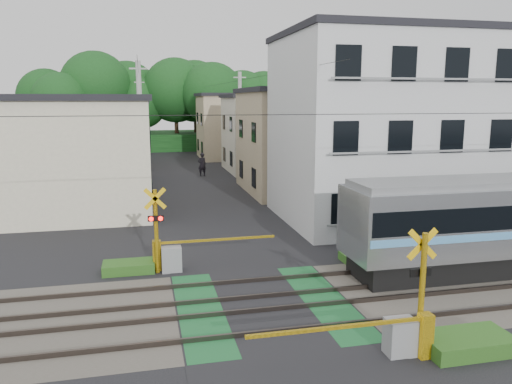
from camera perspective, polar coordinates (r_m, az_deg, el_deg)
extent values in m
plane|color=black|center=(15.32, 0.86, -12.76)|extent=(120.00, 120.00, 0.00)
cube|color=#47423A|center=(15.32, 0.86, -12.76)|extent=(120.00, 6.00, 0.00)
cube|color=black|center=(15.32, 0.86, -12.74)|extent=(5.20, 120.00, 0.00)
cube|color=#145126|center=(15.02, -6.39, -13.30)|extent=(1.30, 6.00, 0.00)
cube|color=#145126|center=(15.84, 7.71, -12.02)|extent=(1.30, 6.00, 0.00)
cube|color=#3F3833|center=(13.62, 2.83, -15.56)|extent=(120.00, 0.08, 0.14)
cube|color=#3F3833|center=(14.85, 1.33, -13.26)|extent=(120.00, 0.08, 0.14)
cube|color=#3F3833|center=(15.74, 0.42, -11.83)|extent=(120.00, 0.08, 0.14)
cube|color=#3F3833|center=(17.01, -0.67, -10.08)|extent=(120.00, 0.08, 0.14)
cube|color=black|center=(18.35, 17.73, -8.38)|extent=(2.16, 1.98, 0.54)
cube|color=black|center=(16.72, 11.07, -2.54)|extent=(0.10, 2.17, 1.40)
cylinder|color=yellow|center=(12.75, 18.41, -10.99)|extent=(0.14, 0.14, 3.00)
cube|color=yellow|center=(12.45, 18.49, -5.68)|extent=(0.77, 0.05, 0.77)
cube|color=yellow|center=(12.45, 18.49, -5.68)|extent=(0.77, 0.05, 0.77)
cube|color=black|center=(12.66, 18.30, -8.73)|extent=(0.55, 0.05, 0.20)
sphere|color=#FF0C07|center=(12.62, 17.53, -8.73)|extent=(0.16, 0.16, 0.16)
sphere|color=#FF0C07|center=(12.78, 18.78, -8.56)|extent=(0.16, 0.16, 0.16)
cube|color=gray|center=(12.92, 16.16, -15.63)|extent=(0.70, 0.50, 0.90)
cube|color=yellow|center=(12.92, 18.74, -15.29)|extent=(0.30, 0.30, 1.10)
cube|color=yellow|center=(11.78, 9.17, -15.04)|extent=(4.20, 0.08, 0.08)
cylinder|color=yellow|center=(17.86, -11.33, -4.46)|extent=(0.14, 0.14, 3.00)
cube|color=yellow|center=(17.50, -11.47, -0.75)|extent=(0.77, 0.05, 0.77)
cube|color=yellow|center=(17.50, -11.47, -0.75)|extent=(0.77, 0.05, 0.77)
cube|color=black|center=(17.65, -11.38, -2.98)|extent=(0.55, 0.05, 0.20)
sphere|color=#FF0C07|center=(17.58, -11.90, -3.04)|extent=(0.16, 0.16, 0.16)
sphere|color=#FF0C07|center=(17.59, -10.86, -3.00)|extent=(0.16, 0.16, 0.16)
cube|color=gray|center=(18.18, -9.63, -7.59)|extent=(0.70, 0.50, 0.90)
cube|color=yellow|center=(18.37, -11.25, -7.13)|extent=(0.30, 0.30, 1.10)
cube|color=yellow|center=(18.42, -4.26, -5.44)|extent=(4.20, 0.08, 0.08)
cube|color=silver|center=(26.07, 14.31, 6.78)|extent=(10.00, 8.00, 9.00)
cube|color=black|center=(26.21, 14.80, 16.97)|extent=(10.20, 8.16, 0.30)
cube|color=black|center=(21.29, 9.98, -1.99)|extent=(1.10, 0.06, 1.40)
cube|color=black|center=(22.35, 15.79, -1.64)|extent=(1.10, 0.06, 1.40)
cube|color=black|center=(23.61, 21.02, -1.31)|extent=(1.10, 0.06, 1.40)
cube|color=black|center=(25.05, 25.69, -1.01)|extent=(1.10, 0.06, 1.40)
cube|color=gray|center=(22.91, 18.73, -3.05)|extent=(9.00, 0.06, 0.08)
cube|color=black|center=(20.86, 10.24, 6.08)|extent=(1.10, 0.06, 1.40)
cube|color=black|center=(21.93, 16.18, 6.04)|extent=(1.10, 0.06, 1.40)
cube|color=black|center=(23.22, 21.51, 5.96)|extent=(1.10, 0.06, 1.40)
cube|color=black|center=(24.68, 26.24, 5.83)|extent=(1.10, 0.06, 1.40)
cube|color=gray|center=(22.43, 19.18, 4.43)|extent=(9.00, 0.06, 0.08)
cube|color=black|center=(20.85, 10.52, 14.33)|extent=(1.10, 0.06, 1.40)
cube|color=black|center=(21.92, 16.59, 13.88)|extent=(1.10, 0.06, 1.40)
cube|color=black|center=(23.21, 22.02, 13.35)|extent=(1.10, 0.06, 1.40)
cube|color=black|center=(24.67, 26.82, 12.78)|extent=(1.10, 0.06, 1.40)
cube|color=gray|center=(22.34, 19.65, 12.09)|extent=(9.00, 0.06, 0.08)
cube|color=beige|center=(28.01, -19.27, 3.68)|extent=(7.00, 7.00, 6.00)
cube|color=black|center=(27.85, -19.66, 10.12)|extent=(7.35, 7.35, 0.30)
cube|color=black|center=(26.35, -11.81, -0.09)|extent=(0.06, 1.00, 1.20)
cube|color=black|center=(29.80, -11.95, 1.12)|extent=(0.06, 1.00, 1.20)
cube|color=black|center=(26.00, -12.04, 5.98)|extent=(0.06, 1.00, 1.20)
cube|color=black|center=(29.49, -12.16, 6.49)|extent=(0.06, 1.00, 1.20)
cube|color=tan|center=(33.37, 4.93, 5.67)|extent=(7.00, 8.00, 6.50)
cube|color=black|center=(33.26, 5.02, 11.51)|extent=(7.35, 8.40, 0.30)
cube|color=black|center=(30.77, -0.27, 1.64)|extent=(0.06, 1.00, 1.20)
cube|color=black|center=(34.64, -1.71, 2.63)|extent=(0.06, 1.00, 1.20)
cube|color=black|center=(30.46, -0.27, 6.85)|extent=(0.06, 1.00, 1.20)
cube|color=black|center=(34.37, -1.74, 7.26)|extent=(0.06, 1.00, 1.20)
cube|color=#B5B7BA|center=(36.99, -18.54, 5.09)|extent=(8.00, 7.00, 5.80)
cube|color=black|center=(36.85, -18.82, 9.81)|extent=(8.40, 7.35, 0.30)
cube|color=black|center=(35.24, -12.12, 2.54)|extent=(0.06, 1.00, 1.20)
cube|color=black|center=(38.71, -12.21, 3.23)|extent=(0.06, 1.00, 1.20)
cube|color=black|center=(34.98, -12.30, 7.08)|extent=(0.06, 1.00, 1.20)
cube|color=black|center=(38.47, -12.37, 7.37)|extent=(0.06, 1.00, 1.20)
cube|color=beige|center=(43.08, 1.37, 6.59)|extent=(7.00, 7.00, 6.20)
cube|color=black|center=(42.98, 1.38, 10.92)|extent=(7.35, 7.35, 0.30)
cube|color=black|center=(40.81, -2.86, 3.82)|extent=(0.06, 1.00, 1.20)
cube|color=black|center=(44.24, -3.65, 4.34)|extent=(0.06, 1.00, 1.20)
cube|color=black|center=(40.58, -2.90, 7.75)|extent=(0.06, 1.00, 1.20)
cube|color=black|center=(44.03, -3.70, 7.96)|extent=(0.06, 1.00, 1.20)
cube|color=tan|center=(46.90, -17.15, 6.33)|extent=(7.00, 8.00, 6.00)
cube|color=black|center=(46.80, -17.36, 10.18)|extent=(7.35, 8.40, 0.30)
cube|color=black|center=(44.92, -12.71, 4.20)|extent=(0.06, 1.00, 1.20)
cube|color=black|center=(48.90, -12.74, 4.69)|extent=(0.06, 1.00, 1.20)
cube|color=black|center=(44.71, -12.85, 7.76)|extent=(0.06, 1.00, 1.20)
cube|color=black|center=(48.71, -12.87, 7.97)|extent=(0.06, 1.00, 1.20)
cube|color=tan|center=(52.68, -2.07, 7.42)|extent=(8.00, 7.00, 6.40)
cube|color=black|center=(52.60, -2.09, 11.06)|extent=(8.40, 7.35, 0.30)
cube|color=black|center=(50.48, -6.19, 5.06)|extent=(0.06, 1.00, 1.20)
cube|color=black|center=(53.94, -6.63, 5.40)|extent=(0.06, 1.00, 1.20)
cube|color=black|center=(50.29, -6.26, 8.24)|extent=(0.06, 1.00, 1.20)
cube|color=black|center=(53.77, -6.70, 8.38)|extent=(0.06, 1.00, 1.20)
cube|color=#164418|center=(63.96, -9.86, 5.84)|extent=(40.00, 10.00, 2.00)
cylinder|color=#332114|center=(64.98, -22.58, 6.52)|extent=(0.50, 0.50, 4.83)
sphere|color=#164418|center=(64.87, -22.82, 9.92)|extent=(6.76, 6.76, 6.76)
cylinder|color=#332114|center=(59.79, -21.18, 6.18)|extent=(0.50, 0.50, 4.51)
sphere|color=#164418|center=(59.67, -21.42, 9.64)|extent=(6.32, 6.32, 6.32)
cylinder|color=#332114|center=(61.78, -17.62, 7.11)|extent=(0.50, 0.50, 5.78)
sphere|color=#164418|center=(61.72, -17.86, 11.39)|extent=(8.10, 8.10, 8.10)
cylinder|color=#332114|center=(64.57, -14.28, 7.21)|extent=(0.50, 0.50, 5.36)
sphere|color=#164418|center=(64.49, -14.46, 11.02)|extent=(7.50, 7.50, 7.50)
cylinder|color=#332114|center=(62.36, -12.81, 6.69)|extent=(0.50, 0.50, 4.32)
sphere|color=#164418|center=(62.24, -12.95, 9.87)|extent=(6.05, 6.05, 6.05)
cylinder|color=#332114|center=(61.94, -9.07, 7.34)|extent=(0.50, 0.50, 5.50)
sphere|color=#164418|center=(61.86, -9.19, 11.41)|extent=(7.70, 7.70, 7.70)
cylinder|color=#332114|center=(63.54, -6.88, 7.44)|extent=(0.50, 0.50, 5.42)
sphere|color=#164418|center=(63.46, -6.97, 11.35)|extent=(7.59, 7.59, 7.59)
cylinder|color=#332114|center=(59.37, -4.92, 7.14)|extent=(0.50, 0.50, 5.16)
sphere|color=#164418|center=(59.27, -4.99, 11.13)|extent=(7.23, 7.23, 7.23)
cylinder|color=#332114|center=(62.51, -1.52, 7.17)|extent=(0.50, 0.50, 4.79)
sphere|color=#164418|center=(62.41, -1.54, 10.69)|extent=(6.71, 6.71, 6.71)
cylinder|color=#332114|center=(63.43, 0.87, 7.21)|extent=(0.50, 0.50, 4.77)
sphere|color=#164418|center=(63.33, 0.88, 10.66)|extent=(6.68, 6.68, 6.68)
cylinder|color=#332114|center=(64.31, 2.53, 7.21)|extent=(0.50, 0.50, 4.68)
sphere|color=#164418|center=(64.21, 2.56, 10.54)|extent=(6.55, 6.55, 6.55)
cube|color=black|center=(17.57, 19.53, 8.44)|extent=(60.00, 0.02, 0.02)
cylinder|color=#A5A5A0|center=(26.75, -12.99, 5.85)|extent=(0.26, 0.26, 8.00)
cube|color=#A5A5A0|center=(26.71, -13.31, 13.57)|extent=(0.90, 0.08, 0.08)
cylinder|color=#A5A5A0|center=(36.40, -1.83, 7.29)|extent=(0.26, 0.26, 8.00)
cube|color=#A5A5A0|center=(36.37, -1.87, 12.96)|extent=(0.90, 0.08, 0.08)
cylinder|color=#A5A5A0|center=(47.71, -13.02, 7.79)|extent=(0.26, 0.26, 8.00)
cube|color=#A5A5A0|center=(47.69, -13.20, 12.11)|extent=(0.90, 0.08, 0.08)
cube|color=black|center=(37.19, -13.23, 12.33)|extent=(0.02, 42.00, 0.02)
cube|color=black|center=(37.84, -2.31, 12.56)|extent=(0.02, 42.00, 0.02)
imported|color=black|center=(40.13, -6.19, 3.14)|extent=(0.76, 0.57, 1.87)
cube|color=#2D5E1E|center=(13.74, 22.98, -15.60)|extent=(2.20, 1.20, 0.40)
cube|color=#2D5E1E|center=(18.54, -14.33, -8.30)|extent=(1.80, 1.00, 0.36)
cube|color=#2D5E1E|center=(19.56, 11.89, -7.28)|extent=(1.50, 0.90, 0.30)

